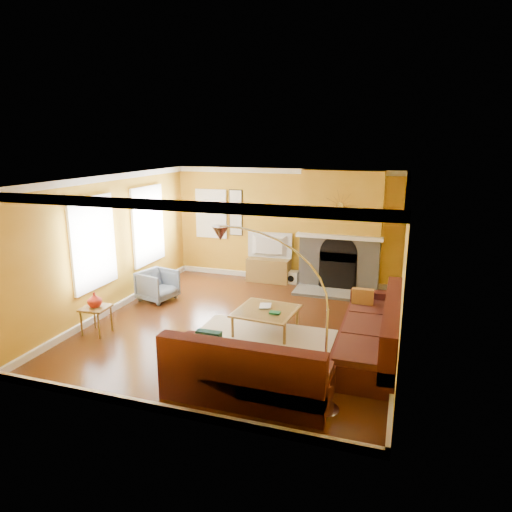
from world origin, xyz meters
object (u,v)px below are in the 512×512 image
(coffee_table, at_px, (266,320))
(arc_lamp, at_px, (277,322))
(armchair, at_px, (158,285))
(side_table, at_px, (97,320))
(sectional_sofa, at_px, (300,329))
(media_console, at_px, (269,270))

(coffee_table, height_order, arc_lamp, arc_lamp)
(armchair, relative_size, side_table, 1.43)
(sectional_sofa, bearing_deg, media_console, 113.84)
(side_table, bearing_deg, arc_lamp, -17.90)
(sectional_sofa, relative_size, arc_lamp, 1.60)
(coffee_table, bearing_deg, side_table, -159.81)
(sectional_sofa, relative_size, coffee_table, 3.56)
(armchair, bearing_deg, coffee_table, -94.19)
(coffee_table, bearing_deg, media_console, 105.78)
(coffee_table, xyz_separation_m, media_console, (-0.82, 2.89, 0.08))
(media_console, bearing_deg, arc_lamp, -72.31)
(media_console, xyz_separation_m, arc_lamp, (1.63, -5.10, 0.87))
(arc_lamp, bearing_deg, side_table, 162.10)
(side_table, xyz_separation_m, arc_lamp, (3.63, -1.17, 0.90))
(arc_lamp, bearing_deg, armchair, 138.76)
(media_console, height_order, armchair, armchair)
(coffee_table, bearing_deg, sectional_sofa, -43.11)
(armchair, bearing_deg, arc_lamp, -117.78)
(media_console, relative_size, arc_lamp, 0.44)
(coffee_table, xyz_separation_m, side_table, (-2.82, -1.04, 0.04))
(arc_lamp, bearing_deg, media_console, 107.69)
(sectional_sofa, bearing_deg, arc_lamp, -89.01)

